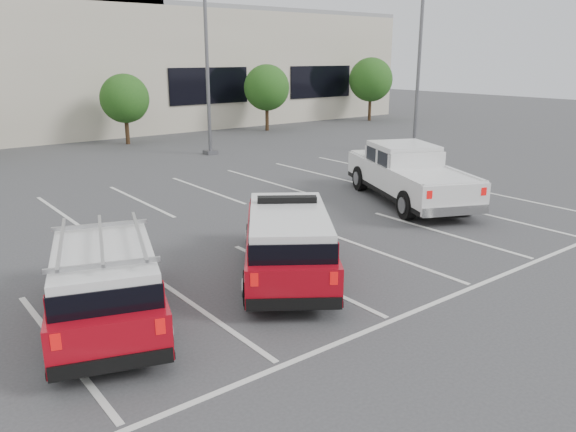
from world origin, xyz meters
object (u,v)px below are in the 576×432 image
Objects in this scene: ladder_suv at (106,288)px; fire_chief_suv at (288,246)px; tree_right at (267,89)px; light_pole_right at (420,51)px; white_pickup at (408,179)px; light_pole_mid at (207,51)px; tree_mid_right at (126,100)px; tree_far_right at (371,81)px.

fire_chief_suv is at bearing 16.77° from ladder_suv.
fire_chief_suv is (-15.27, -21.83, -2.04)m from tree_right.
light_pole_right is 11.82m from white_pickup.
ladder_suv is at bearing -126.08° from light_pole_mid.
light_pole_mid reaches higher than tree_right.
tree_mid_right is 23.72m from ladder_suv.
light_pole_mid is 1.00× the size of light_pole_right.
light_pole_right reaches higher than white_pickup.
ladder_suv is (-11.39, -15.62, -4.43)m from light_pole_mid.
light_pole_mid and light_pole_right have the same top height.
light_pole_right is at bearing -127.04° from tree_far_right.
light_pole_mid reaches higher than fire_chief_suv.
light_pole_right reaches higher than tree_mid_right.
tree_far_right is at bearing 76.01° from fire_chief_suv.
tree_mid_right is 20.01m from tree_far_right.
light_pole_mid is at bearing 116.39° from white_pickup.
light_pole_mid is (-8.09, -6.05, 2.41)m from tree_right.
tree_far_right is at bearing 18.48° from light_pole_mid.
light_pole_right is (-9.09, -12.05, 2.14)m from tree_far_right.
white_pickup is (0.44, -12.85, -4.40)m from light_pole_mid.
tree_far_right is 36.66m from ladder_suv.
tree_right is 20.49m from white_pickup.
white_pickup reaches higher than ladder_suv.
light_pole_mid is 19.83m from ladder_suv.
ladder_suv is at bearing -142.38° from white_pickup.
tree_mid_right is at bearing 107.52° from light_pole_mid.
tree_mid_right reaches higher than fire_chief_suv.
tree_mid_right is at bearing 111.61° from fire_chief_suv.
tree_right is 10.00m from tree_far_right.
light_pole_right is 1.52× the size of white_pickup.
ladder_suv is at bearing -146.99° from fire_chief_suv.
light_pole_right is 1.95× the size of fire_chief_suv.
light_pole_right is 2.00× the size of ladder_suv.
white_pickup is (2.35, -18.90, -1.72)m from tree_mid_right.
white_pickup is at bearing -82.92° from tree_mid_right.
tree_far_right is 25.96m from white_pickup.
white_pickup is at bearing -141.32° from light_pole_right.
tree_mid_right is at bearing 132.17° from light_pole_right.
light_pole_right is (10.91, -12.05, 2.68)m from tree_mid_right.
tree_far_right is 0.95× the size of ladder_suv.
tree_right is at bearing 0.00° from tree_mid_right.
tree_mid_right is at bearing -180.00° from tree_right.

